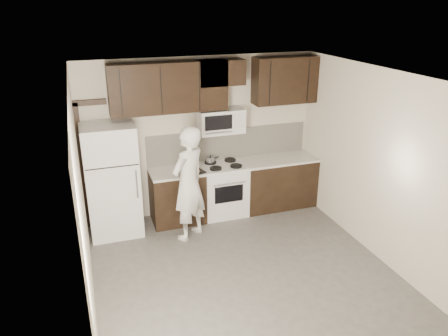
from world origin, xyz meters
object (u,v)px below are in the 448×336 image
microwave (221,121)px  person (189,184)px  refrigerator (112,180)px  stove (223,189)px

microwave → person: microwave is taller
microwave → refrigerator: microwave is taller
stove → refrigerator: (-1.85, -0.05, 0.44)m
stove → microwave: bearing=90.1°
refrigerator → person: size_ratio=0.99×
stove → microwave: microwave is taller
stove → refrigerator: refrigerator is taller
stove → person: bearing=-142.0°
microwave → person: bearing=-136.8°
stove → refrigerator: bearing=-178.5°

